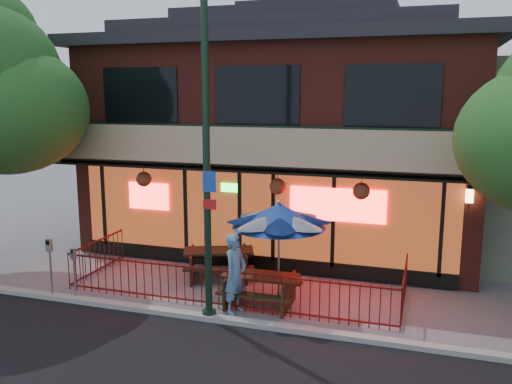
{
  "coord_description": "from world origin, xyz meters",
  "views": [
    {
      "loc": [
        4.58,
        -11.15,
        5.11
      ],
      "look_at": [
        0.35,
        2.0,
        2.53
      ],
      "focal_mm": 38.0,
      "sensor_mm": 36.0,
      "label": 1
    }
  ],
  "objects_px": {
    "pedestrian": "(235,274)",
    "parking_meter_near": "(74,265)",
    "picnic_table_left": "(219,259)",
    "picnic_table_right": "(260,285)",
    "patio_umbrella": "(279,215)",
    "parking_meter_far": "(50,258)",
    "street_light": "(207,183)"
  },
  "relations": [
    {
      "from": "street_light",
      "to": "parking_meter_near",
      "type": "height_order",
      "value": "street_light"
    },
    {
      "from": "pedestrian",
      "to": "parking_meter_far",
      "type": "distance_m",
      "value": 4.7
    },
    {
      "from": "picnic_table_left",
      "to": "parking_meter_near",
      "type": "relative_size",
      "value": 1.72
    },
    {
      "from": "street_light",
      "to": "parking_meter_far",
      "type": "xyz_separation_m",
      "value": [
        -4.2,
        -0.08,
        -2.1
      ]
    },
    {
      "from": "picnic_table_right",
      "to": "patio_umbrella",
      "type": "height_order",
      "value": "patio_umbrella"
    },
    {
      "from": "picnic_table_right",
      "to": "picnic_table_left",
      "type": "bearing_deg",
      "value": 137.99
    },
    {
      "from": "street_light",
      "to": "parking_meter_far",
      "type": "bearing_deg",
      "value": -178.94
    },
    {
      "from": "street_light",
      "to": "patio_umbrella",
      "type": "relative_size",
      "value": 2.73
    },
    {
      "from": "street_light",
      "to": "patio_umbrella",
      "type": "height_order",
      "value": "street_light"
    },
    {
      "from": "patio_umbrella",
      "to": "pedestrian",
      "type": "relative_size",
      "value": 1.35
    },
    {
      "from": "patio_umbrella",
      "to": "pedestrian",
      "type": "distance_m",
      "value": 1.73
    },
    {
      "from": "street_light",
      "to": "parking_meter_far",
      "type": "distance_m",
      "value": 4.7
    },
    {
      "from": "street_light",
      "to": "picnic_table_right",
      "type": "relative_size",
      "value": 3.82
    },
    {
      "from": "picnic_table_left",
      "to": "patio_umbrella",
      "type": "height_order",
      "value": "patio_umbrella"
    },
    {
      "from": "patio_umbrella",
      "to": "parking_meter_far",
      "type": "xyz_separation_m",
      "value": [
        -5.45,
        -1.5,
        -1.14
      ]
    },
    {
      "from": "picnic_table_right",
      "to": "pedestrian",
      "type": "relative_size",
      "value": 0.96
    },
    {
      "from": "parking_meter_far",
      "to": "picnic_table_left",
      "type": "bearing_deg",
      "value": 38.39
    },
    {
      "from": "parking_meter_far",
      "to": "street_light",
      "type": "bearing_deg",
      "value": 1.06
    },
    {
      "from": "pedestrian",
      "to": "parking_meter_far",
      "type": "height_order",
      "value": "pedestrian"
    },
    {
      "from": "patio_umbrella",
      "to": "parking_meter_near",
      "type": "height_order",
      "value": "patio_umbrella"
    },
    {
      "from": "picnic_table_left",
      "to": "picnic_table_right",
      "type": "relative_size",
      "value": 1.26
    },
    {
      "from": "street_light",
      "to": "picnic_table_left",
      "type": "distance_m",
      "value": 3.79
    },
    {
      "from": "street_light",
      "to": "parking_meter_near",
      "type": "distance_m",
      "value": 4.22
    },
    {
      "from": "parking_meter_far",
      "to": "pedestrian",
      "type": "bearing_deg",
      "value": 7.1
    },
    {
      "from": "street_light",
      "to": "picnic_table_left",
      "type": "bearing_deg",
      "value": 107.05
    },
    {
      "from": "picnic_table_left",
      "to": "pedestrian",
      "type": "xyz_separation_m",
      "value": [
        1.26,
        -2.11,
        0.42
      ]
    },
    {
      "from": "parking_meter_near",
      "to": "pedestrian",
      "type": "bearing_deg",
      "value": 7.07
    },
    {
      "from": "parking_meter_near",
      "to": "parking_meter_far",
      "type": "distance_m",
      "value": 0.65
    },
    {
      "from": "picnic_table_left",
      "to": "parking_meter_near",
      "type": "height_order",
      "value": "parking_meter_near"
    },
    {
      "from": "pedestrian",
      "to": "parking_meter_near",
      "type": "relative_size",
      "value": 1.42
    },
    {
      "from": "parking_meter_far",
      "to": "picnic_table_right",
      "type": "bearing_deg",
      "value": 13.08
    },
    {
      "from": "picnic_table_left",
      "to": "parking_meter_far",
      "type": "height_order",
      "value": "parking_meter_far"
    }
  ]
}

